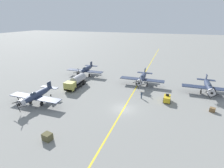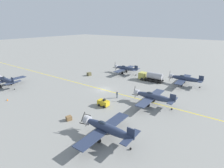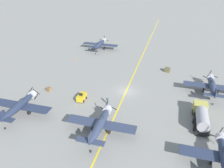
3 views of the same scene
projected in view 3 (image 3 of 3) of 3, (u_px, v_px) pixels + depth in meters
ground_plane at (126, 91)px, 49.53m from camera, size 400.00×400.00×0.00m
taxiway_stripe at (126, 91)px, 49.53m from camera, size 0.30×160.00×0.01m
airplane_near_center at (100, 124)px, 36.10m from camera, size 12.00×9.98×3.69m
airplane_near_left at (20, 105)px, 40.87m from camera, size 12.00×9.98×3.65m
airplane_mid_right at (212, 86)px, 47.57m from camera, size 12.00×9.98×3.72m
airplane_far_left at (100, 44)px, 73.49m from camera, size 12.00×9.98×3.74m
fuel_tanker at (201, 116)px, 38.80m from camera, size 2.67×8.00×2.98m
tow_tractor at (82, 97)px, 45.81m from camera, size 1.57×2.60×1.79m
ground_crew_walking at (107, 100)px, 44.41m from camera, size 0.39×0.39×1.77m
supply_crate_by_tanker at (167, 70)px, 58.47m from camera, size 1.55×1.36×1.13m
supply_crate_mid_lane at (49, 89)px, 49.48m from camera, size 1.23×1.12×0.85m
traffic_cone at (74, 58)px, 66.51m from camera, size 0.36×0.36×0.55m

